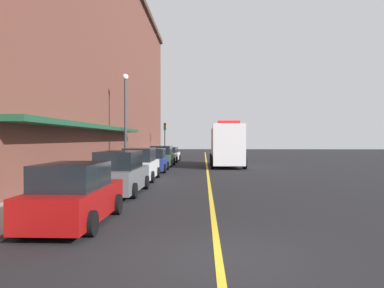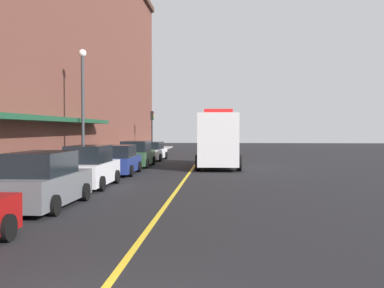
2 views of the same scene
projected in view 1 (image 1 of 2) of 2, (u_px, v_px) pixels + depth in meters
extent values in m
plane|color=black|center=(207.00, 167.00, 32.79)|extent=(112.00, 112.00, 0.00)
cube|color=gray|center=(135.00, 166.00, 32.97)|extent=(2.40, 70.00, 0.15)
cube|color=gold|center=(207.00, 167.00, 32.79)|extent=(0.16, 70.00, 0.01)
cube|color=brown|center=(66.00, 55.00, 32.01)|extent=(8.62, 64.00, 18.65)
cube|color=#19472D|center=(98.00, 127.00, 23.95)|extent=(1.20, 22.40, 0.24)
cube|color=maroon|center=(75.00, 202.00, 10.84)|extent=(1.76, 4.48, 0.85)
cube|color=black|center=(72.00, 176.00, 10.60)|extent=(1.57, 2.47, 0.70)
cylinder|color=black|center=(63.00, 204.00, 12.26)|extent=(0.23, 0.64, 0.64)
cylinder|color=black|center=(117.00, 204.00, 12.19)|extent=(0.23, 0.64, 0.64)
cylinder|color=black|center=(21.00, 223.00, 9.49)|extent=(0.23, 0.64, 0.64)
cylinder|color=black|center=(91.00, 223.00, 9.42)|extent=(0.23, 0.64, 0.64)
cube|color=#595B60|center=(120.00, 179.00, 16.87)|extent=(1.83, 4.80, 0.92)
cube|color=black|center=(119.00, 160.00, 16.62)|extent=(1.62, 2.65, 0.76)
cylinder|color=black|center=(109.00, 182.00, 18.39)|extent=(0.23, 0.64, 0.64)
cylinder|color=black|center=(146.00, 182.00, 18.31)|extent=(0.23, 0.64, 0.64)
cylinder|color=black|center=(90.00, 190.00, 15.44)|extent=(0.23, 0.64, 0.64)
cylinder|color=black|center=(134.00, 191.00, 15.36)|extent=(0.23, 0.64, 0.64)
cube|color=silver|center=(140.00, 169.00, 22.32)|extent=(1.71, 4.50, 0.93)
cube|color=black|center=(140.00, 155.00, 22.08)|extent=(1.54, 2.48, 0.76)
cylinder|color=black|center=(130.00, 172.00, 23.74)|extent=(0.22, 0.64, 0.64)
cylinder|color=black|center=(158.00, 172.00, 23.69)|extent=(0.22, 0.64, 0.64)
cylinder|color=black|center=(120.00, 177.00, 20.95)|extent=(0.22, 0.64, 0.64)
cylinder|color=black|center=(152.00, 177.00, 20.90)|extent=(0.22, 0.64, 0.64)
cube|color=navy|center=(153.00, 163.00, 28.22)|extent=(1.93, 4.53, 0.83)
cube|color=black|center=(153.00, 153.00, 27.98)|extent=(1.72, 2.50, 0.68)
cylinder|color=black|center=(143.00, 166.00, 29.63)|extent=(0.23, 0.64, 0.64)
cylinder|color=black|center=(168.00, 166.00, 29.60)|extent=(0.23, 0.64, 0.64)
cylinder|color=black|center=(137.00, 168.00, 26.84)|extent=(0.23, 0.64, 0.64)
cylinder|color=black|center=(164.00, 169.00, 26.81)|extent=(0.23, 0.64, 0.64)
cube|color=#2D5133|center=(162.00, 159.00, 33.67)|extent=(1.87, 4.84, 0.88)
cube|color=black|center=(161.00, 150.00, 33.42)|extent=(1.68, 2.66, 0.72)
cylinder|color=black|center=(153.00, 161.00, 35.20)|extent=(0.22, 0.64, 0.64)
cylinder|color=black|center=(174.00, 161.00, 35.14)|extent=(0.22, 0.64, 0.64)
cylinder|color=black|center=(149.00, 164.00, 32.21)|extent=(0.22, 0.64, 0.64)
cylinder|color=black|center=(171.00, 164.00, 32.15)|extent=(0.22, 0.64, 0.64)
cube|color=silver|center=(169.00, 156.00, 40.31)|extent=(1.95, 4.95, 0.76)
cube|color=black|center=(169.00, 150.00, 40.06)|extent=(1.69, 2.75, 0.62)
cylinder|color=black|center=(163.00, 158.00, 41.89)|extent=(0.24, 0.65, 0.64)
cylinder|color=black|center=(179.00, 158.00, 41.77)|extent=(0.24, 0.65, 0.64)
cylinder|color=black|center=(159.00, 159.00, 38.86)|extent=(0.24, 0.65, 0.64)
cylinder|color=black|center=(176.00, 159.00, 38.74)|extent=(0.24, 0.65, 0.64)
cube|color=silver|center=(229.00, 145.00, 30.36)|extent=(2.50, 2.13, 3.28)
cube|color=silver|center=(226.00, 145.00, 34.31)|extent=(2.50, 5.17, 3.02)
cube|color=red|center=(229.00, 122.00, 30.33)|extent=(1.75, 0.60, 0.24)
cylinder|color=black|center=(245.00, 163.00, 30.42)|extent=(0.30, 1.00, 1.00)
cylinder|color=black|center=(213.00, 163.00, 30.49)|extent=(0.30, 1.00, 1.00)
cylinder|color=black|center=(241.00, 160.00, 33.64)|extent=(0.30, 1.00, 1.00)
cylinder|color=black|center=(212.00, 160.00, 33.72)|extent=(0.30, 1.00, 1.00)
cylinder|color=black|center=(239.00, 159.00, 35.73)|extent=(0.30, 1.00, 1.00)
cylinder|color=black|center=(211.00, 159.00, 35.81)|extent=(0.30, 1.00, 1.00)
cylinder|color=#4C4C51|center=(117.00, 168.00, 22.35)|extent=(0.07, 0.07, 1.05)
cube|color=black|center=(116.00, 157.00, 22.34)|extent=(0.14, 0.18, 0.28)
cylinder|color=#4C4C51|center=(146.00, 158.00, 33.81)|extent=(0.07, 0.07, 1.05)
cube|color=black|center=(146.00, 151.00, 33.80)|extent=(0.14, 0.18, 0.28)
cylinder|color=#33383D|center=(125.00, 125.00, 27.85)|extent=(0.18, 0.18, 6.50)
sphere|color=white|center=(125.00, 77.00, 27.81)|extent=(0.44, 0.44, 0.44)
cylinder|color=#232326|center=(165.00, 143.00, 49.87)|extent=(0.14, 0.14, 3.40)
cube|color=black|center=(165.00, 126.00, 49.84)|extent=(0.28, 0.36, 0.90)
sphere|color=red|center=(166.00, 124.00, 49.83)|extent=(0.16, 0.16, 0.16)
sphere|color=gold|center=(166.00, 126.00, 49.83)|extent=(0.16, 0.16, 0.16)
sphere|color=green|center=(166.00, 129.00, 49.84)|extent=(0.16, 0.16, 0.16)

